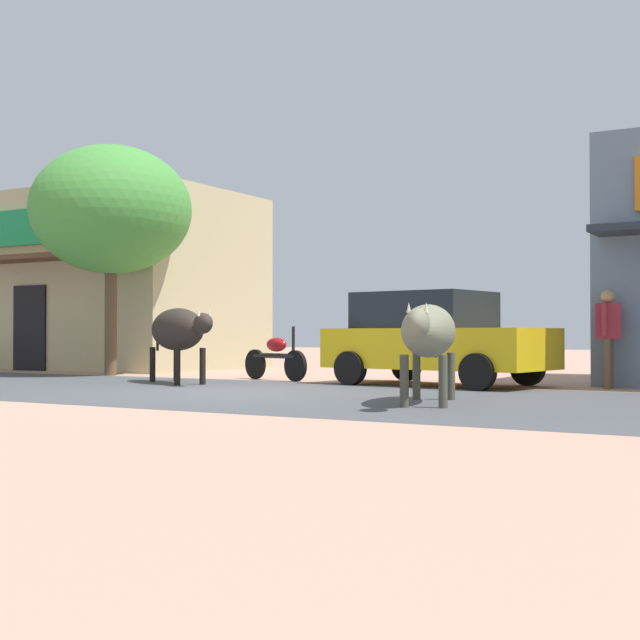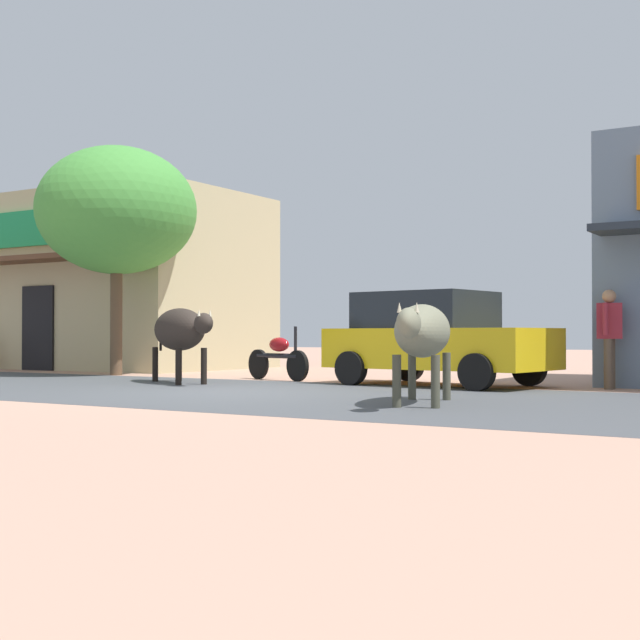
{
  "view_description": "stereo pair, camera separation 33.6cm",
  "coord_description": "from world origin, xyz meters",
  "px_view_note": "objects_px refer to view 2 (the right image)",
  "views": [
    {
      "loc": [
        8.06,
        -11.13,
        0.9
      ],
      "look_at": [
        0.53,
        1.84,
        1.14
      ],
      "focal_mm": 49.58,
      "sensor_mm": 36.0,
      "label": 1
    },
    {
      "loc": [
        8.35,
        -10.95,
        0.9
      ],
      "look_at": [
        0.53,
        1.84,
        1.14
      ],
      "focal_mm": 49.58,
      "sensor_mm": 36.0,
      "label": 2
    }
  ],
  "objects_px": {
    "roadside_tree": "(117,211)",
    "cow_near_brown": "(180,330)",
    "cow_far_dark": "(422,332)",
    "parked_motorcycle": "(278,356)",
    "parked_hatchback_car": "(435,337)",
    "pedestrian_by_shop": "(609,331)"
  },
  "relations": [
    {
      "from": "cow_near_brown",
      "to": "pedestrian_by_shop",
      "type": "xyz_separation_m",
      "value": [
        7.15,
        2.3,
        -0.02
      ]
    },
    {
      "from": "roadside_tree",
      "to": "cow_near_brown",
      "type": "bearing_deg",
      "value": -27.53
    },
    {
      "from": "roadside_tree",
      "to": "cow_far_dark",
      "type": "relative_size",
      "value": 1.89
    },
    {
      "from": "parked_motorcycle",
      "to": "pedestrian_by_shop",
      "type": "relative_size",
      "value": 1.09
    },
    {
      "from": "parked_motorcycle",
      "to": "cow_far_dark",
      "type": "height_order",
      "value": "cow_far_dark"
    },
    {
      "from": "parked_motorcycle",
      "to": "cow_near_brown",
      "type": "xyz_separation_m",
      "value": [
        -0.94,
        -1.83,
        0.51
      ]
    },
    {
      "from": "roadside_tree",
      "to": "cow_near_brown",
      "type": "distance_m",
      "value": 4.53
    },
    {
      "from": "parked_motorcycle",
      "to": "cow_far_dark",
      "type": "bearing_deg",
      "value": -38.74
    },
    {
      "from": "parked_motorcycle",
      "to": "cow_far_dark",
      "type": "xyz_separation_m",
      "value": [
        4.89,
        -3.93,
        0.46
      ]
    },
    {
      "from": "parked_motorcycle",
      "to": "pedestrian_by_shop",
      "type": "bearing_deg",
      "value": 4.37
    },
    {
      "from": "roadside_tree",
      "to": "cow_far_dark",
      "type": "distance_m",
      "value": 10.22
    },
    {
      "from": "cow_far_dark",
      "to": "pedestrian_by_shop",
      "type": "xyz_separation_m",
      "value": [
        1.31,
        4.4,
        0.03
      ]
    },
    {
      "from": "parked_motorcycle",
      "to": "pedestrian_by_shop",
      "type": "height_order",
      "value": "pedestrian_by_shop"
    },
    {
      "from": "roadside_tree",
      "to": "parked_hatchback_car",
      "type": "bearing_deg",
      "value": 0.75
    },
    {
      "from": "parked_hatchback_car",
      "to": "pedestrian_by_shop",
      "type": "distance_m",
      "value": 2.91
    },
    {
      "from": "parked_hatchback_car",
      "to": "cow_far_dark",
      "type": "bearing_deg",
      "value": -68.24
    },
    {
      "from": "parked_motorcycle",
      "to": "roadside_tree",
      "type": "bearing_deg",
      "value": -178.3
    },
    {
      "from": "parked_motorcycle",
      "to": "cow_near_brown",
      "type": "distance_m",
      "value": 2.12
    },
    {
      "from": "cow_near_brown",
      "to": "cow_far_dark",
      "type": "xyz_separation_m",
      "value": [
        5.84,
        -2.1,
        -0.05
      ]
    },
    {
      "from": "parked_motorcycle",
      "to": "cow_near_brown",
      "type": "bearing_deg",
      "value": -117.26
    },
    {
      "from": "cow_near_brown",
      "to": "cow_far_dark",
      "type": "relative_size",
      "value": 0.94
    },
    {
      "from": "parked_hatchback_car",
      "to": "parked_motorcycle",
      "type": "height_order",
      "value": "parked_hatchback_car"
    }
  ]
}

